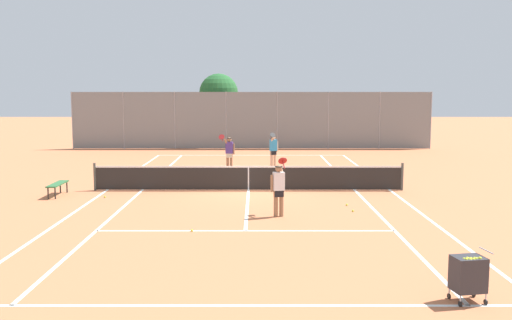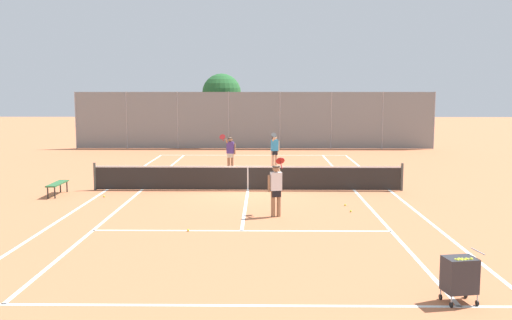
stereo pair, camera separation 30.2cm
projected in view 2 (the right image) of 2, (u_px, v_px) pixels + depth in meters
The scene contains 16 objects.
ground_plane at pixel (248, 190), 22.10m from camera, with size 120.00×120.00×0.00m, color #C67047.
court_line_markings at pixel (248, 190), 22.10m from camera, with size 11.10×23.90×0.01m.
tennis_net at pixel (248, 177), 22.04m from camera, with size 12.00×0.10×1.07m.
ball_cart at pixel (460, 275), 10.37m from camera, with size 0.70×0.58×0.96m.
player_near_side at pixel (276, 187), 17.42m from camera, with size 0.55×0.83×1.77m.
player_far_left at pixel (230, 151), 27.49m from camera, with size 0.76×0.72×1.77m.
player_far_right at pixel (275, 149), 28.66m from camera, with size 0.46×0.88×1.77m.
loose_tennis_ball_0 at pixel (104, 196), 20.65m from camera, with size 0.07×0.07×0.07m, color #D1DB33.
loose_tennis_ball_1 at pixel (238, 187), 22.54m from camera, with size 0.07×0.07×0.07m, color #D1DB33.
loose_tennis_ball_2 at pixel (274, 195), 20.86m from camera, with size 0.07×0.07×0.07m, color #D1DB33.
loose_tennis_ball_3 at pixel (351, 211), 18.16m from camera, with size 0.07×0.07×0.07m, color #D1DB33.
loose_tennis_ball_4 at pixel (188, 230), 15.69m from camera, with size 0.07×0.07×0.07m, color #D1DB33.
loose_tennis_ball_5 at pixel (345, 205), 19.12m from camera, with size 0.07×0.07×0.07m, color #D1DB33.
courtside_bench at pixel (57, 184), 21.01m from camera, with size 0.36×1.50×0.47m.
back_fence at pixel (254, 120), 37.50m from camera, with size 23.70×0.08×3.75m.
tree_behind_left at pixel (220, 95), 39.43m from camera, with size 2.70×2.69×4.99m.
Camera 2 is at (0.59, -21.78, 3.87)m, focal length 40.00 mm.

